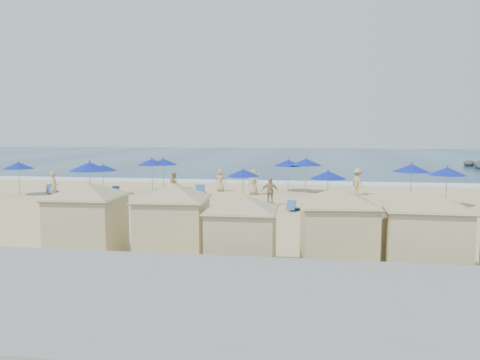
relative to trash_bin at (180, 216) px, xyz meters
name	(u,v)px	position (x,y,z in m)	size (l,w,h in m)	color
ground	(228,215)	(1.80, 2.86, -0.38)	(160.00, 160.00, 0.00)	tan
ocean	(285,157)	(1.80, 57.86, -0.35)	(160.00, 80.00, 0.06)	#0E2850
surf_line	(260,182)	(1.80, 18.36, -0.34)	(160.00, 2.50, 0.08)	white
seawall	(130,288)	(1.80, -10.64, 0.27)	(160.00, 6.10, 1.22)	gray
trash_bin	(180,216)	(0.00, 0.00, 0.00)	(0.76, 0.76, 0.76)	black
cabana_0	(87,211)	(-1.43, -6.26, 1.30)	(4.69, 4.69, 2.95)	beige
cabana_1	(173,213)	(1.53, -6.19, 1.29)	(4.65, 4.65, 2.92)	beige
cabana_2	(242,224)	(3.96, -7.11, 1.17)	(4.32, 4.32, 2.71)	beige
cabana_3	(338,219)	(6.83, -6.48, 1.28)	(4.62, 4.62, 2.91)	beige
cabana_4	(425,223)	(9.27, -6.91, 1.31)	(4.71, 4.71, 2.96)	beige
umbrella_0	(18,166)	(-13.45, 7.97, 1.65)	(2.06, 2.06, 2.34)	#A5A8AD
umbrella_1	(103,168)	(-7.80, 8.78, 1.51)	(1.91, 1.91, 2.18)	#A5A8AD
umbrella_2	(163,162)	(-4.72, 12.30, 1.71)	(2.12, 2.12, 2.41)	#A5A8AD
umbrella_3	(90,167)	(-6.51, 4.27, 1.94)	(2.35, 2.35, 2.68)	#A5A8AD
umbrella_4	(152,162)	(-5.34, 11.56, 1.74)	(2.15, 2.15, 2.44)	#A5A8AD
umbrella_5	(243,173)	(2.12, 6.05, 1.53)	(1.94, 1.94, 2.21)	#A5A8AD
umbrella_6	(288,163)	(4.43, 12.55, 1.70)	(2.11, 2.11, 2.40)	#A5A8AD
umbrella_7	(328,175)	(6.95, 4.78, 1.60)	(2.01, 2.01, 2.29)	#A5A8AD
umbrella_8	(306,162)	(5.70, 11.98, 1.81)	(2.22, 2.22, 2.53)	#A5A8AD
umbrella_9	(412,168)	(11.97, 8.16, 1.76)	(2.18, 2.18, 2.48)	#A5A8AD
umbrella_10	(447,171)	(13.70, 7.12, 1.68)	(2.09, 2.09, 2.38)	#A5A8AD
beach_chair_0	(52,190)	(-11.72, 9.06, -0.13)	(0.96, 1.44, 0.73)	#2A529B
beach_chair_1	(118,192)	(-6.98, 9.22, -0.16)	(0.71, 1.25, 0.65)	#2A529B
beach_chair_2	(201,191)	(-1.35, 9.94, -0.12)	(0.76, 1.45, 0.77)	#2A529B
beach_chair_3	(249,209)	(2.85, 3.19, -0.12)	(1.05, 1.48, 0.75)	#2A529B
beach_chair_4	(293,207)	(5.11, 4.55, -0.17)	(0.90, 1.24, 0.63)	#2A529B
beach_chair_5	(347,200)	(8.22, 7.46, -0.15)	(0.78, 1.31, 0.68)	#2A529B
beachgoer_0	(54,186)	(-9.66, 5.79, 0.56)	(0.68, 0.45, 1.88)	tan
beachgoer_1	(174,184)	(-3.03, 9.35, 0.44)	(0.80, 0.62, 1.64)	tan
beachgoer_2	(270,191)	(3.67, 6.17, 0.45)	(0.98, 0.41, 1.67)	tan
beachgoer_3	(358,182)	(9.19, 11.47, 0.53)	(1.18, 0.68, 1.83)	tan
beachgoer_4	(220,180)	(-0.42, 12.19, 0.42)	(0.78, 0.51, 1.61)	tan
beachgoer_5	(253,182)	(2.16, 10.67, 0.49)	(0.85, 0.56, 1.75)	tan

